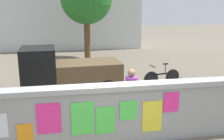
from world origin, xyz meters
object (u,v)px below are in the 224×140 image
object	(u,v)px
auto_rickshaw_truck	(67,72)
person_walking	(131,91)
motorcycle	(166,91)
bicycle_near	(162,77)

from	to	relation	value
auto_rickshaw_truck	person_walking	distance (m)	3.34
person_walking	auto_rickshaw_truck	bearing A→B (deg)	121.64
auto_rickshaw_truck	motorcycle	distance (m)	3.70
motorcycle	bicycle_near	distance (m)	2.19
motorcycle	bicycle_near	world-z (taller)	bicycle_near
motorcycle	auto_rickshaw_truck	bearing A→B (deg)	154.26
motorcycle	person_walking	xyz separation A→B (m)	(-1.56, -1.25, 0.52)
bicycle_near	auto_rickshaw_truck	bearing A→B (deg)	-172.94
person_walking	bicycle_near	bearing A→B (deg)	56.37
auto_rickshaw_truck	motorcycle	xyz separation A→B (m)	(3.31, -1.59, -0.44)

